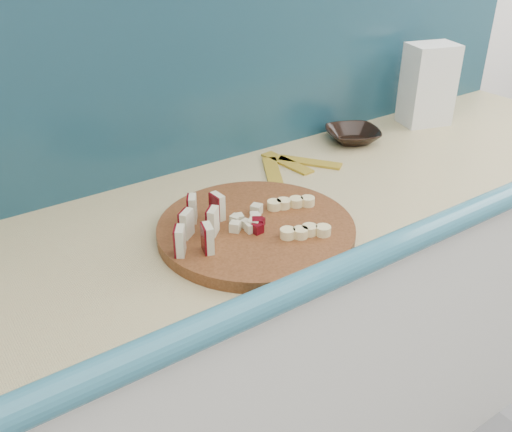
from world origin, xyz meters
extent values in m
cube|color=silver|center=(0.00, 1.80, 1.30)|extent=(3.60, 0.04, 2.60)
cube|color=white|center=(0.10, 1.50, 0.44)|extent=(2.20, 0.60, 0.88)
cube|color=tan|center=(0.10, 1.50, 0.90)|extent=(2.20, 0.60, 0.03)
cube|color=teal|center=(0.10, 1.20, 0.90)|extent=(2.20, 0.06, 0.03)
cube|color=teal|center=(0.10, 1.79, 1.16)|extent=(2.20, 0.02, 0.50)
cylinder|color=#42220E|center=(-0.07, 1.40, 0.92)|extent=(0.55, 0.55, 0.03)
cube|color=beige|center=(-0.26, 1.39, 0.96)|extent=(0.03, 0.04, 0.06)
cube|color=#47050B|center=(-0.26, 1.39, 0.96)|extent=(0.02, 0.03, 0.06)
cube|color=beige|center=(-0.21, 1.44, 0.96)|extent=(0.03, 0.04, 0.06)
cube|color=#47050B|center=(-0.22, 1.44, 0.96)|extent=(0.02, 0.03, 0.06)
cube|color=beige|center=(-0.17, 1.49, 0.96)|extent=(0.03, 0.04, 0.06)
cube|color=#47050B|center=(-0.18, 1.49, 0.96)|extent=(0.02, 0.03, 0.06)
cube|color=beige|center=(-0.21, 1.37, 0.96)|extent=(0.03, 0.04, 0.06)
cube|color=#47050B|center=(-0.22, 1.37, 0.96)|extent=(0.02, 0.03, 0.06)
cube|color=beige|center=(-0.17, 1.42, 0.96)|extent=(0.03, 0.04, 0.06)
cube|color=#47050B|center=(-0.17, 1.42, 0.96)|extent=(0.02, 0.03, 0.06)
cube|color=beige|center=(-0.12, 1.47, 0.96)|extent=(0.03, 0.04, 0.06)
cube|color=#47050B|center=(-0.13, 1.47, 0.96)|extent=(0.02, 0.03, 0.06)
cube|color=beige|center=(-0.09, 1.41, 0.95)|extent=(0.02, 0.02, 0.02)
cube|color=beige|center=(-0.08, 1.41, 0.95)|extent=(0.02, 0.02, 0.02)
cube|color=#47050B|center=(-0.07, 1.42, 0.95)|extent=(0.02, 0.02, 0.02)
cube|color=beige|center=(-0.09, 1.42, 0.95)|extent=(0.02, 0.02, 0.02)
cube|color=beige|center=(-0.09, 1.43, 0.95)|extent=(0.02, 0.02, 0.02)
cube|color=beige|center=(-0.10, 1.44, 0.95)|extent=(0.02, 0.02, 0.02)
cube|color=beige|center=(-0.10, 1.42, 0.95)|extent=(0.02, 0.02, 0.02)
cube|color=beige|center=(-0.11, 1.42, 0.95)|extent=(0.02, 0.02, 0.02)
cube|color=#47050B|center=(-0.13, 1.42, 0.95)|extent=(0.02, 0.02, 0.02)
cube|color=beige|center=(-0.11, 1.41, 0.95)|extent=(0.02, 0.02, 0.02)
cube|color=beige|center=(-0.12, 1.40, 0.95)|extent=(0.02, 0.02, 0.02)
cube|color=beige|center=(-0.10, 1.40, 0.95)|extent=(0.02, 0.02, 0.02)
cube|color=beige|center=(-0.10, 1.39, 0.95)|extent=(0.02, 0.02, 0.02)
cube|color=beige|center=(-0.09, 1.39, 0.95)|extent=(0.02, 0.02, 0.02)
cube|color=#47050B|center=(-0.09, 1.40, 0.95)|extent=(0.02, 0.02, 0.02)
cylinder|color=beige|center=(-0.05, 1.32, 0.95)|extent=(0.03, 0.03, 0.02)
cylinder|color=beige|center=(-0.03, 1.31, 0.95)|extent=(0.03, 0.03, 0.02)
cylinder|color=beige|center=(-0.01, 1.30, 0.95)|extent=(0.03, 0.03, 0.02)
cylinder|color=beige|center=(0.02, 1.29, 0.95)|extent=(0.03, 0.03, 0.02)
cylinder|color=beige|center=(0.00, 1.44, 0.95)|extent=(0.03, 0.03, 0.02)
cylinder|color=beige|center=(0.02, 1.43, 0.95)|extent=(0.03, 0.03, 0.02)
cylinder|color=beige|center=(0.04, 1.42, 0.95)|extent=(0.03, 0.03, 0.02)
cylinder|color=beige|center=(0.07, 1.41, 0.95)|extent=(0.03, 0.03, 0.02)
imported|color=black|center=(0.46, 1.67, 0.93)|extent=(0.20, 0.20, 0.04)
cube|color=white|center=(0.75, 1.66, 1.03)|extent=(0.17, 0.14, 0.25)
cube|color=gold|center=(0.14, 1.63, 0.91)|extent=(0.12, 0.17, 0.01)
cube|color=gold|center=(0.20, 1.65, 0.91)|extent=(0.05, 0.17, 0.01)
cube|color=gold|center=(0.26, 1.62, 0.91)|extent=(0.13, 0.16, 0.01)
camera|label=1|loc=(-0.66, 0.55, 1.54)|focal=40.00mm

